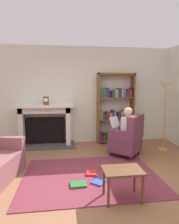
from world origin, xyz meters
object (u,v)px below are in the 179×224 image
object	(u,v)px
armchair_reading	(128,138)
seated_reader	(123,129)
fireplace	(45,124)
side_table	(123,174)
mantel_clock	(46,101)
floor_lamp	(166,93)
bookshelf	(116,110)

from	to	relation	value
armchair_reading	seated_reader	xyz separation A→B (m)	(-0.09, 0.08, 0.20)
fireplace	side_table	world-z (taller)	fireplace
mantel_clock	floor_lamp	xyz separation A→B (m)	(2.93, -0.71, 0.21)
seated_reader	side_table	bearing A→B (deg)	24.22
mantel_clock	seated_reader	world-z (taller)	mantel_clock
floor_lamp	armchair_reading	bearing A→B (deg)	-164.48
fireplace	seated_reader	size ratio (longest dim) A/B	1.35
seated_reader	floor_lamp	bearing A→B (deg)	142.41
armchair_reading	seated_reader	distance (m)	0.23
bookshelf	side_table	bearing A→B (deg)	-103.07
fireplace	mantel_clock	xyz separation A→B (m)	(0.04, -0.10, 0.64)
seated_reader	side_table	xyz separation A→B (m)	(-0.56, -1.75, -0.24)
mantel_clock	bookshelf	distance (m)	1.94
seated_reader	mantel_clock	bearing A→B (deg)	-74.87
seated_reader	floor_lamp	distance (m)	1.40
floor_lamp	fireplace	bearing A→B (deg)	164.75
bookshelf	armchair_reading	size ratio (longest dim) A/B	2.03
side_table	armchair_reading	bearing A→B (deg)	68.90
mantel_clock	seated_reader	xyz separation A→B (m)	(1.82, -0.92, -0.61)
side_table	floor_lamp	size ratio (longest dim) A/B	0.33
fireplace	side_table	distance (m)	3.07
mantel_clock	bookshelf	world-z (taller)	bookshelf
mantel_clock	bookshelf	size ratio (longest dim) A/B	0.11
bookshelf	floor_lamp	world-z (taller)	bookshelf
armchair_reading	side_table	distance (m)	1.79
fireplace	floor_lamp	bearing A→B (deg)	-15.25
mantel_clock	armchair_reading	xyz separation A→B (m)	(1.91, -1.00, -0.81)
mantel_clock	side_table	world-z (taller)	mantel_clock
fireplace	armchair_reading	world-z (taller)	fireplace
armchair_reading	side_table	size ratio (longest dim) A/B	1.73
armchair_reading	floor_lamp	distance (m)	1.48
fireplace	mantel_clock	world-z (taller)	mantel_clock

